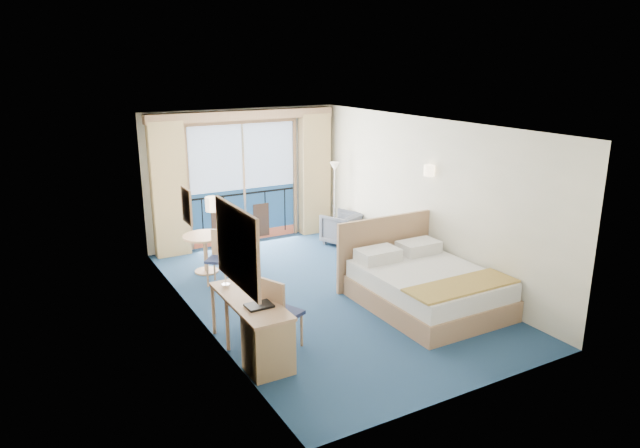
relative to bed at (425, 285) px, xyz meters
The scene contains 22 objects.
floor 1.64m from the bed, 134.98° to the left, with size 6.50×6.50×0.00m, color navy.
room_walls 2.16m from the bed, 134.98° to the left, with size 4.04×6.54×2.72m.
balcony_door 4.57m from the bed, 104.69° to the left, with size 2.36×0.03×2.52m.
curtain_left 5.08m from the bed, 122.55° to the left, with size 0.65×0.22×2.55m, color tan.
curtain_right 4.33m from the bed, 84.35° to the left, with size 0.65×0.22×2.55m, color tan.
pelmet 4.93m from the bed, 104.99° to the left, with size 3.80×0.25×0.18m, color tan.
mirror 3.36m from the bed, behind, with size 0.05×1.25×0.95m.
wall_print 3.71m from the bed, 152.96° to the left, with size 0.04×0.42×0.52m.
sconce_left 3.47m from the bed, behind, with size 0.18×0.18×0.18m, color beige.
sconce_right 1.99m from the bed, 50.69° to the left, with size 0.18×0.18×0.18m, color beige.
bed is the anchor object (origin of this frame).
nightstand 1.69m from the bed, 67.36° to the left, with size 0.39×0.37×0.51m, color #A58457.
phone 1.72m from the bed, 67.05° to the left, with size 0.20×0.16×0.09m, color white.
armchair 3.26m from the bed, 80.89° to the left, with size 0.69×0.71×0.64m, color #474B57.
floor_lamp 3.77m from the bed, 81.29° to the left, with size 0.22×0.22×1.61m.
desk 2.90m from the bed, behind, with size 0.54×1.56×0.73m.
desk_chair 2.54m from the bed, behind, with size 0.57×0.56×0.99m.
folder 2.90m from the bed, behind, with size 0.32×0.24×0.03m, color black.
desk_lamp 3.09m from the bed, behind, with size 0.11×0.11×0.40m.
round_table 3.87m from the bed, 128.99° to the left, with size 0.76×0.76×0.68m.
table_chair_a 3.54m from the bed, 123.06° to the left, with size 0.47×0.46×1.04m.
table_chair_b 3.37m from the bed, 134.55° to the left, with size 0.55×0.55×0.89m.
Camera 1 is at (-4.17, -7.35, 3.59)m, focal length 32.00 mm.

